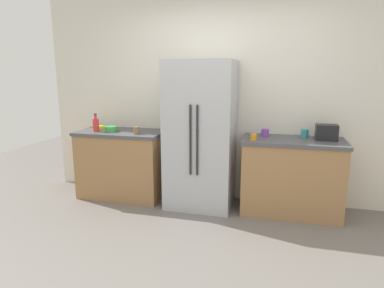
{
  "coord_description": "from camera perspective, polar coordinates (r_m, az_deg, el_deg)",
  "views": [
    {
      "loc": [
        0.72,
        -2.63,
        1.66
      ],
      "look_at": [
        -0.08,
        0.4,
        0.98
      ],
      "focal_mm": 31.24,
      "sensor_mm": 36.0,
      "label": 1
    }
  ],
  "objects": [
    {
      "name": "cup_c",
      "position": [
        4.18,
        18.7,
        1.72
      ],
      "size": [
        0.09,
        0.09,
        0.1
      ],
      "primitive_type": "cylinder",
      "color": "teal",
      "rests_on": "counter_right"
    },
    {
      "name": "bowl_a",
      "position": [
        4.51,
        -13.6,
        2.55
      ],
      "size": [
        0.17,
        0.17,
        0.07
      ],
      "primitive_type": "cylinder",
      "color": "green",
      "rests_on": "counter_left"
    },
    {
      "name": "cup_a",
      "position": [
        4.25,
        -9.43,
        2.32
      ],
      "size": [
        0.08,
        0.08,
        0.09
      ],
      "primitive_type": "cylinder",
      "color": "brown",
      "rests_on": "counter_left"
    },
    {
      "name": "bowl_b",
      "position": [
        4.72,
        -15.57,
        2.76
      ],
      "size": [
        0.16,
        0.16,
        0.05
      ],
      "primitive_type": "cylinder",
      "color": "yellow",
      "rests_on": "counter_left"
    },
    {
      "name": "refrigerator",
      "position": [
        4.1,
        1.49,
        1.53
      ],
      "size": [
        0.81,
        0.67,
        1.8
      ],
      "color": "#B2B5BA",
      "rests_on": "ground_plane"
    },
    {
      "name": "cup_b",
      "position": [
        4.13,
        12.36,
        1.89
      ],
      "size": [
        0.09,
        0.09,
        0.09
      ],
      "primitive_type": "cylinder",
      "color": "purple",
      "rests_on": "counter_right"
    },
    {
      "name": "ground_plane",
      "position": [
        3.19,
        -0.4,
        -19.08
      ],
      "size": [
        9.76,
        9.76,
        0.0
      ],
      "primitive_type": "plane",
      "color": "slate"
    },
    {
      "name": "counter_left",
      "position": [
        4.61,
        -11.76,
        -3.29
      ],
      "size": [
        1.14,
        0.62,
        0.9
      ],
      "color": "#9E7247",
      "rests_on": "ground_plane"
    },
    {
      "name": "cup_d",
      "position": [
        3.87,
        10.46,
        1.18
      ],
      "size": [
        0.07,
        0.07,
        0.07
      ],
      "primitive_type": "cylinder",
      "color": "orange",
      "rests_on": "counter_right"
    },
    {
      "name": "bottle_a",
      "position": [
        4.55,
        -16.09,
        3.22
      ],
      "size": [
        0.08,
        0.08,
        0.24
      ],
      "color": "red",
      "rests_on": "counter_left"
    },
    {
      "name": "counter_right",
      "position": [
        4.14,
        16.62,
        -5.3
      ],
      "size": [
        1.16,
        0.62,
        0.9
      ],
      "color": "#9E7247",
      "rests_on": "ground_plane"
    },
    {
      "name": "toaster",
      "position": [
        4.1,
        21.98,
        1.85
      ],
      "size": [
        0.24,
        0.16,
        0.18
      ],
      "primitive_type": "cube",
      "color": "black",
      "rests_on": "counter_right"
    },
    {
      "name": "kitchen_back_panel",
      "position": [
        4.38,
        5.42,
        10.04
      ],
      "size": [
        4.88,
        0.1,
        3.0
      ],
      "primitive_type": "cube",
      "color": "silver",
      "rests_on": "ground_plane"
    }
  ]
}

